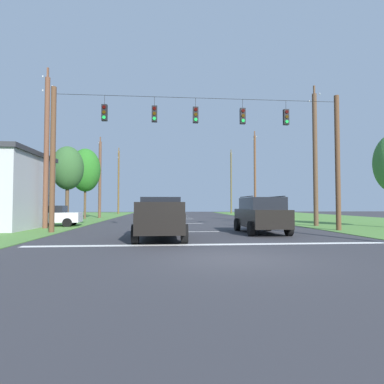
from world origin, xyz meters
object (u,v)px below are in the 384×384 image
Objects in this scene: utility_pole_far_left at (46,149)px; utility_pole_distant_left at (119,181)px; utility_pole_near_left at (231,182)px; suv_black at (261,214)px; distant_car_crossing_white at (273,211)px; tree_roadside_left at (68,168)px; utility_pole_distant_right at (100,179)px; utility_pole_far_right at (255,175)px; tree_roadside_far_right at (85,170)px; distant_car_oncoming at (50,216)px; overhead_signal_span at (200,151)px; utility_pole_mid_right at (315,158)px; pickup_truck at (161,218)px.

utility_pole_distant_left is (0.19, 32.00, 0.27)m from utility_pole_far_left.
utility_pole_near_left is 1.00× the size of utility_pole_distant_left.
suv_black reaches higher than distant_car_crossing_white.
utility_pole_distant_left reaches higher than tree_roadside_left.
utility_pole_distant_right is at bearing 84.44° from tree_roadside_left.
utility_pole_far_right is 20.12m from tree_roadside_far_right.
utility_pole_far_right is at bearing 36.98° from distant_car_oncoming.
distant_car_crossing_white is at bearing -49.63° from utility_pole_far_right.
distant_car_oncoming is (-13.63, 6.50, -0.27)m from suv_black.
overhead_signal_span is 3.93× the size of distant_car_crossing_white.
utility_pole_distant_left reaches higher than utility_pole_far_left.
utility_pole_far_right reaches higher than distant_car_crossing_white.
utility_pole_far_left is 1.12× the size of utility_pole_distant_right.
utility_pole_mid_right is 20.73m from tree_roadside_left.
suv_black is (3.25, -1.33, -3.71)m from overhead_signal_span.
utility_pole_far_right is 15.51m from utility_pole_near_left.
utility_pole_near_left reaches higher than utility_pole_far_left.
tree_roadside_far_right is 7.16m from tree_roadside_left.
utility_pole_far_left is 7.14m from tree_roadside_left.
distant_car_oncoming is 19.90m from utility_pole_mid_right.
overhead_signal_span is at bearing -114.63° from utility_pole_far_right.
utility_pole_far_left is 16.59m from utility_pole_distant_right.
utility_pole_mid_right is at bearing 23.32° from overhead_signal_span.
tree_roadside_far_right is at bearing 112.25° from pickup_truck.
tree_roadside_far_right is (-19.92, 13.53, 0.35)m from utility_pole_mid_right.
tree_roadside_far_right is (-20.26, -17.91, -0.09)m from utility_pole_near_left.
utility_pole_far_right reaches higher than tree_roadside_far_right.
overhead_signal_span is at bearing -58.00° from tree_roadside_far_right.
overhead_signal_span is 1.60× the size of utility_pole_far_left.
suv_black is 1.10× the size of distant_car_crossing_white.
distant_car_crossing_white is 0.41× the size of utility_pole_far_left.
tree_roadside_far_right is at bearing 127.03° from suv_black.
distant_car_oncoming is (-8.09, 8.80, -0.18)m from pickup_truck.
distant_car_oncoming is 0.41× the size of utility_pole_far_right.
pickup_truck is at bearing -146.37° from utility_pole_mid_right.
utility_pole_far_right is 0.97× the size of utility_pole_near_left.
utility_pole_near_left is 32.10m from tree_roadside_left.
distant_car_oncoming is at bearing -143.02° from utility_pole_far_right.
distant_car_crossing_white is 0.40× the size of utility_pole_near_left.
pickup_truck is 14.18m from utility_pole_mid_right.
tree_roadside_far_right reaches higher than suv_black.
utility_pole_distant_left reaches higher than overhead_signal_span.
tree_roadside_left is (-10.69, 10.29, 0.03)m from overhead_signal_span.
tree_roadside_far_right is (-21.60, -0.49, 4.61)m from distant_car_crossing_white.
tree_roadside_left is at bearing -88.43° from tree_roadside_far_right.
utility_pole_distant_left reaches higher than utility_pole_distant_right.
utility_pole_distant_left reaches higher than distant_car_crossing_white.
utility_pole_mid_right is 19.01m from utility_pole_far_left.
distant_car_crossing_white is 23.08m from tree_roadside_left.
utility_pole_far_left is at bearing -177.91° from utility_pole_mid_right.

